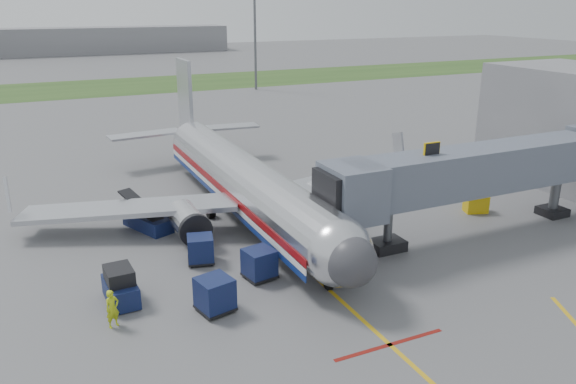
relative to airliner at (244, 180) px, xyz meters
name	(u,v)px	position (x,y,z in m)	size (l,w,h in m)	color
ground	(346,305)	(0.00, -15.25, -2.65)	(400.00, 400.00, 0.00)	#565659
grass_strip	(105,87)	(0.00, 74.75, -2.64)	(300.00, 25.00, 0.01)	#2D4C1E
airliner	(244,180)	(0.00, 0.00, 0.00)	(32.10, 35.67, 10.25)	silver
jet_bridge	(475,172)	(12.86, -10.25, 1.82)	(25.30, 4.00, 6.90)	slate
light_mast_right	(255,29)	(25.00, 59.75, 8.13)	(2.00, 0.44, 20.40)	#595B60
distant_terminal	(32,42)	(-10.00, 154.75, 1.35)	(120.00, 14.00, 8.00)	slate
baggage_tug	(120,287)	(-10.78, -9.78, -1.76)	(1.63, 2.93, 2.00)	#0D1F3A
baggage_cart_a	(200,249)	(-5.50, -6.92, -1.77)	(1.94, 1.94, 1.73)	#0D1F3A
baggage_cart_b	(215,295)	(-6.49, -12.82, -1.70)	(2.07, 2.07, 1.86)	#0D1F3A
baggage_cart_c	(259,264)	(-3.00, -10.38, -1.73)	(1.93, 1.93, 1.79)	#0D1F3A
belt_loader	(147,221)	(-7.35, 0.02, -2.06)	(3.08, 4.95, 2.36)	#0D1F3A
ground_power_cart	(476,204)	(16.22, -7.25, -1.99)	(1.94, 1.60, 1.34)	gold
ramp_worker	(112,309)	(-11.52, -12.11, -1.66)	(0.72, 0.47, 1.98)	#AFC317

